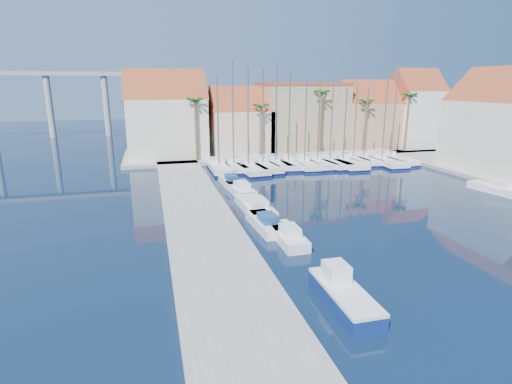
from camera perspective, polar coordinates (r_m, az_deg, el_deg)
The scene contains 36 objects.
ground at distance 24.92m, azimuth 18.42°, elevation -13.50°, with size 260.00×260.00×0.00m, color black.
quay_west at distance 33.71m, azimuth -7.72°, elevation -4.74°, with size 6.00×77.00×0.50m, color gray.
shore_north at distance 70.74m, azimuth 4.07°, elevation 5.80°, with size 54.00×16.00×0.50m, color gray.
fishing_boat at distance 22.80m, azimuth 12.34°, elevation -13.98°, with size 1.95×5.68×1.98m.
motorboat_west_0 at distance 30.70m, azimuth 4.58°, elevation -6.15°, with size 1.81×5.47×1.40m.
motorboat_west_1 at distance 33.25m, azimuth 1.43°, elevation -4.42°, with size 2.15×5.82×1.40m.
motorboat_west_2 at distance 37.80m, azimuth -0.13°, elevation -1.99°, with size 2.50×7.26×1.40m.
motorboat_west_3 at distance 43.93m, azimuth -2.21°, elevation 0.44°, with size 2.42×6.30×1.40m.
motorboat_west_4 at distance 47.50m, azimuth -3.70°, elevation 1.54°, with size 2.01×5.44×1.40m.
motorboat_east_1 at distance 51.63m, azimuth 31.03°, elevation 0.48°, with size 2.74×5.92×1.40m.
sailboat_0 at distance 56.08m, azimuth -5.38°, elevation 3.69°, with size 2.64×9.61×12.79m.
sailboat_1 at distance 56.76m, azimuth -3.35°, elevation 3.91°, with size 2.87×9.08×14.61m.
sailboat_2 at distance 56.22m, azimuth -1.33°, elevation 3.76°, with size 3.96×11.81×14.10m.
sailboat_3 at distance 57.11m, azimuth 0.74°, elevation 3.95°, with size 3.58×10.96×13.73m.
sailboat_4 at distance 58.33m, azimuth 2.60°, elevation 4.22°, with size 3.28×9.58×14.69m.
sailboat_5 at distance 58.57m, azimuth 4.51°, elevation 4.22°, with size 2.93×9.19×13.63m.
sailboat_6 at distance 58.93m, azimuth 6.75°, elevation 4.19°, with size 3.30×9.92×12.01m.
sailboat_7 at distance 60.07m, azimuth 8.47°, elevation 4.33°, with size 3.11×10.44×12.17m.
sailboat_8 at distance 60.74m, azimuth 10.19°, elevation 4.38°, with size 3.71×10.98×12.59m.
sailboat_9 at distance 61.39m, azimuth 12.02°, elevation 4.37°, with size 3.31×12.04×11.27m.
sailboat_10 at distance 63.31m, azimuth 13.48°, elevation 4.65°, with size 2.28×8.34×11.64m.
sailboat_11 at distance 63.75m, azimuth 14.90°, elevation 4.62°, with size 2.44×8.91×11.38m.
sailboat_12 at distance 63.98m, azimuth 17.17°, elevation 4.49°, with size 3.15×11.55×14.45m.
sailboat_13 at distance 65.85m, azimuth 18.31°, elevation 4.69°, with size 3.90×11.38×14.82m.
building_0 at distance 65.28m, azimuth -12.66°, elevation 10.25°, with size 12.30×9.00×13.50m.
building_1 at distance 66.97m, azimuth -2.15°, elevation 9.66°, with size 10.30×8.00×11.00m.
building_2 at distance 71.06m, azimuth 6.49°, elevation 10.67°, with size 14.20×10.20×11.50m.
building_3 at distance 75.39m, azimuth 15.43°, elevation 10.17°, with size 10.30×8.00×12.00m.
building_4 at distance 79.39m, azimuth 21.59°, elevation 10.70°, with size 8.30×8.00×14.00m.
building_6 at distance 61.57m, azimuth 32.13°, elevation 8.07°, with size 9.00×14.30×13.50m.
palm_0 at distance 60.45m, azimuth -8.70°, elevation 12.51°, with size 2.60×2.60×10.15m.
palm_1 at distance 62.41m, azimuth 0.69°, elevation 11.89°, with size 2.60×2.60×9.15m.
palm_2 at distance 65.72m, azimuth 9.37°, elevation 13.50°, with size 2.60×2.60×11.15m.
palm_3 at distance 69.40m, azimuth 15.49°, elevation 12.07°, with size 2.60×2.60×9.65m.
palm_4 at distance 73.70m, azimuth 21.07°, elevation 12.50°, with size 2.60×2.60×10.65m.
viaduct at distance 103.45m, azimuth -30.41°, elevation 12.32°, with size 48.00×2.20×14.45m.
Camera 1 is at (-12.71, -18.03, 11.59)m, focal length 28.00 mm.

